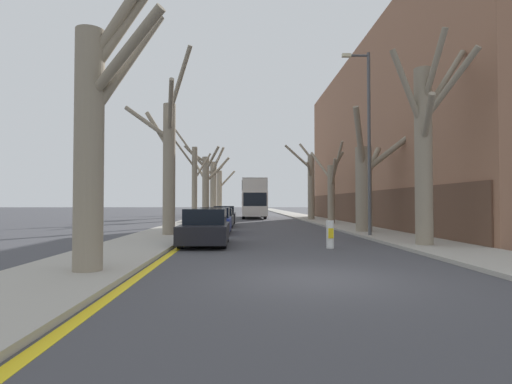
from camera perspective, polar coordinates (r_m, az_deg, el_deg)
name	(u,v)px	position (r m, az deg, el deg)	size (l,w,h in m)	color
ground_plane	(315,278)	(9.21, 8.40, -12.11)	(300.00, 300.00, 0.00)	#424247
sidewalk_left	(214,214)	(59.06, -6.03, -3.15)	(3.03, 120.00, 0.12)	#A39E93
sidewalk_right	(291,214)	(59.38, 5.01, -3.14)	(3.03, 120.00, 0.12)	#A39E93
building_facade_right	(418,138)	(33.97, 22.16, 7.20)	(10.08, 34.52, 13.63)	#93664C
kerb_line_stripe	(225,214)	(58.97, -4.38, -3.21)	(0.24, 120.00, 0.01)	yellow
street_tree_left_0	(96,129)	(10.15, -21.85, 8.32)	(2.46, 1.57, 7.83)	gray
street_tree_left_1	(168,159)	(20.37, -12.40, 4.58)	(3.60, 3.19, 9.10)	gray
street_tree_left_2	(194,181)	(30.79, -8.87, 1.54)	(2.90, 2.53, 7.54)	gray
street_tree_left_3	(205,183)	(41.95, -7.25, 1.29)	(3.95, 3.78, 7.61)	gray
street_tree_left_4	(214,185)	(52.24, -6.04, 0.99)	(3.75, 2.37, 8.91)	gray
street_tree_left_5	(220,190)	(62.83, -5.22, 0.27)	(4.50, 2.76, 8.14)	gray
street_tree_right_0	(425,143)	(16.42, 23.03, 6.40)	(3.43, 2.66, 7.84)	gray
street_tree_right_1	(366,182)	(23.02, 15.38, 1.33)	(3.76, 3.33, 6.76)	gray
street_tree_right_2	(331,188)	(31.52, 10.68, 0.56)	(1.88, 4.86, 6.25)	gray
street_tree_right_3	(310,184)	(39.05, 7.74, 1.17)	(2.90, 2.55, 7.65)	gray
double_decker_bus	(253,197)	(44.85, -0.37, -0.66)	(2.62, 10.38, 4.24)	silver
parked_car_0	(205,228)	(16.25, -7.25, -5.11)	(1.83, 4.15, 1.45)	black
parked_car_1	(215,221)	(22.45, -5.82, -4.15)	(1.71, 3.99, 1.44)	navy
parked_car_2	(221,218)	(28.22, -5.05, -3.72)	(1.73, 4.16, 1.31)	#4C5156
parked_car_3	(224,215)	(33.57, -4.58, -3.30)	(1.86, 4.23, 1.43)	black
lamp_post	(367,135)	(20.53, 15.62, 7.85)	(1.40, 0.20, 9.12)	#4C4F54
traffic_bollard	(330,234)	(15.14, 10.54, -5.97)	(0.28, 0.29, 1.04)	white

